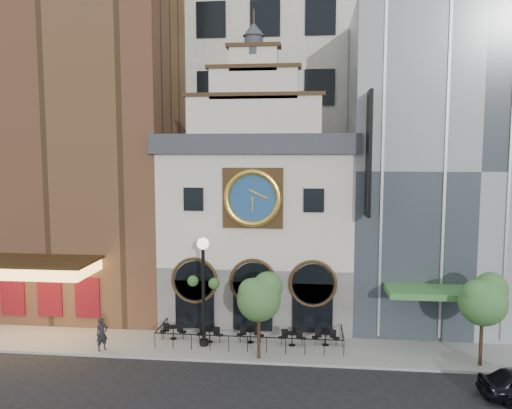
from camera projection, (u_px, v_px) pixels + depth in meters
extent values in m
plane|color=black|center=(245.00, 364.00, 26.59)|extent=(120.00, 120.00, 0.00)
cube|color=gray|center=(250.00, 345.00, 29.06)|extent=(44.00, 5.00, 0.15)
cube|color=#605E5B|center=(260.00, 285.00, 34.29)|extent=(12.00, 8.00, 4.00)
cube|color=silver|center=(260.00, 206.00, 33.73)|extent=(12.00, 8.00, 7.00)
cube|color=#2D3035|center=(260.00, 145.00, 33.31)|extent=(12.60, 8.60, 1.20)
cube|color=#33220F|center=(253.00, 198.00, 29.60)|extent=(3.60, 0.25, 3.60)
cylinder|color=navy|center=(253.00, 198.00, 29.47)|extent=(3.10, 0.12, 3.10)
torus|color=gold|center=(252.00, 198.00, 29.39)|extent=(3.46, 0.36, 3.46)
cylinder|color=#2D3035|center=(254.00, 46.00, 29.18)|extent=(1.10, 1.10, 1.10)
cone|color=#2D3035|center=(254.00, 29.00, 29.08)|extent=(1.30, 1.30, 0.80)
cube|color=brown|center=(86.00, 133.00, 36.58)|extent=(14.00, 12.00, 25.00)
cube|color=#FFBF59|center=(34.00, 268.00, 29.80)|extent=(7.00, 3.40, 0.70)
cube|color=#33220F|center=(34.00, 261.00, 29.76)|extent=(7.40, 3.80, 0.15)
cube|color=maroon|center=(50.00, 296.00, 31.66)|extent=(5.60, 0.15, 2.60)
cube|color=gray|center=(452.00, 169.00, 34.08)|extent=(14.00, 12.00, 20.00)
cube|color=#3F823B|center=(428.00, 292.00, 27.95)|extent=(4.50, 2.40, 0.35)
cube|color=black|center=(369.00, 154.00, 27.73)|extent=(0.18, 1.60, 7.00)
cube|color=silver|center=(273.00, 54.00, 44.35)|extent=(20.00, 16.00, 40.00)
cylinder|color=black|center=(173.00, 327.00, 29.70)|extent=(0.68, 0.68, 0.03)
cylinder|color=black|center=(173.00, 333.00, 29.74)|extent=(0.06, 0.06, 0.72)
cylinder|color=black|center=(210.00, 330.00, 29.20)|extent=(0.68, 0.68, 0.03)
cylinder|color=black|center=(210.00, 336.00, 29.24)|extent=(0.06, 0.06, 0.72)
cylinder|color=black|center=(250.00, 330.00, 29.13)|extent=(0.68, 0.68, 0.03)
cylinder|color=black|center=(250.00, 336.00, 29.17)|extent=(0.06, 0.06, 0.72)
cylinder|color=black|center=(292.00, 333.00, 28.69)|extent=(0.68, 0.68, 0.03)
cylinder|color=black|center=(292.00, 339.00, 28.72)|extent=(0.06, 0.06, 0.72)
cylinder|color=black|center=(326.00, 333.00, 28.72)|extent=(0.68, 0.68, 0.03)
cylinder|color=black|center=(326.00, 339.00, 28.76)|extent=(0.06, 0.06, 0.72)
imported|color=black|center=(102.00, 334.00, 27.97)|extent=(0.79, 0.81, 1.87)
cylinder|color=black|center=(204.00, 297.00, 28.50)|extent=(0.21, 0.21, 5.73)
cylinder|color=black|center=(204.00, 342.00, 28.77)|extent=(0.50, 0.50, 0.34)
sphere|color=white|center=(203.00, 244.00, 28.19)|extent=(0.69, 0.69, 0.69)
sphere|color=#2B5120|center=(193.00, 281.00, 28.69)|extent=(0.64, 0.64, 0.64)
sphere|color=#2B5120|center=(214.00, 284.00, 28.14)|extent=(0.64, 0.64, 0.64)
cylinder|color=#382619|center=(259.00, 335.00, 26.84)|extent=(0.18, 0.18, 2.54)
sphere|color=#336127|center=(259.00, 299.00, 26.64)|extent=(2.36, 2.36, 2.36)
sphere|color=#336127|center=(268.00, 287.00, 26.79)|extent=(1.63, 1.63, 1.63)
sphere|color=#336127|center=(252.00, 292.00, 26.45)|extent=(1.45, 1.45, 1.45)
cylinder|color=#382619|center=(481.00, 341.00, 25.93)|extent=(0.19, 0.19, 2.63)
sphere|color=#326929|center=(483.00, 302.00, 25.72)|extent=(2.45, 2.45, 2.45)
sphere|color=#326929|center=(491.00, 289.00, 25.88)|extent=(1.69, 1.69, 1.69)
sphere|color=#326929|center=(477.00, 294.00, 25.52)|extent=(1.51, 1.51, 1.51)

